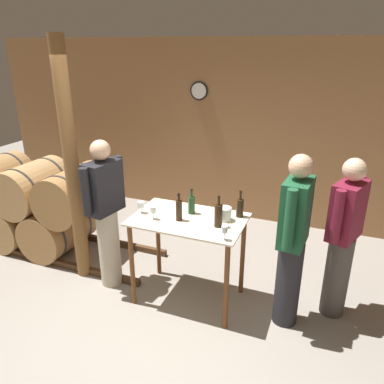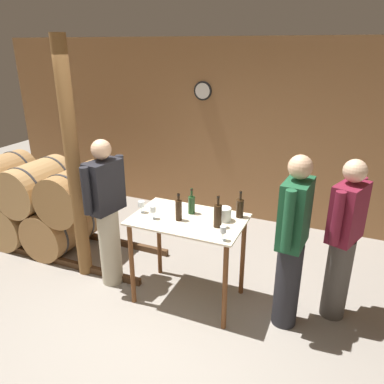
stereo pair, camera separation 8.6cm
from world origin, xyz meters
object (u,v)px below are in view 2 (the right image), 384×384
Objects in this scene: ice_bucket at (224,214)px; wine_glass_near_right at (223,230)px; wine_glass_near_left at (141,204)px; wooden_post at (73,166)px; wine_bottle_center at (218,215)px; person_visitor_with_scarf at (107,211)px; person_visitor_bearded at (344,239)px; wine_bottle_far_left at (179,210)px; person_host at (292,241)px; wine_bottle_right at (240,208)px; wine_glass_near_center at (153,210)px; wine_bottle_left at (192,204)px.

wine_glass_near_right is at bearing -73.06° from ice_bucket.
wooden_post is at bearing 178.52° from wine_glass_near_left.
wine_bottle_center is 1.28m from person_visitor_with_scarf.
wine_bottle_center is at bearing -161.28° from person_visitor_bearded.
wine_bottle_center is 1.22m from person_visitor_bearded.
person_host reaches higher than wine_bottle_far_left.
person_host reaches higher than wine_bottle_center.
wine_bottle_right is at bearing 158.40° from person_host.
wine_bottle_center is 0.16m from ice_bucket.
person_host is at bearing 6.47° from wine_glass_near_center.
wine_glass_near_right reaches higher than ice_bucket.
wine_glass_near_right is (0.13, -0.24, -0.02)m from wine_bottle_center.
wine_glass_near_right is 1.43m from person_visitor_with_scarf.
wine_bottle_center is at bearing 7.38° from wine_glass_near_center.
wine_bottle_left is at bearing 175.37° from ice_bucket.
person_visitor_with_scarf is 2.44m from person_visitor_bearded.
wine_glass_near_center is at bearing -165.30° from person_visitor_bearded.
wine_bottle_center is at bearing -95.60° from ice_bucket.
person_visitor_with_scarf is at bearing 171.01° from wine_glass_near_right.
wine_bottle_right is 0.17× the size of person_visitor_with_scarf.
wooden_post is 1.31m from wine_bottle_far_left.
wine_glass_near_center is (1.03, -0.11, -0.30)m from wooden_post.
wine_bottle_far_left is at bearing 15.70° from wine_glass_near_center.
wooden_post is 1.74m from ice_bucket.
person_visitor_bearded reaches higher than wine_glass_near_center.
wine_bottle_left is at bearing 74.65° from wine_bottle_far_left.
person_visitor_bearded is (1.00, 0.62, -0.18)m from wine_glass_near_right.
wine_bottle_far_left is 1.03× the size of wine_bottle_left.
wine_bottle_left is 0.95m from person_visitor_with_scarf.
wine_bottle_right is 0.19m from ice_bucket.
wine_bottle_right is (0.54, 0.31, -0.01)m from wine_bottle_far_left.
wine_bottle_far_left reaches higher than ice_bucket.
wine_bottle_center is 0.84m from wine_glass_near_left.
wine_glass_near_left is at bearing -159.28° from wine_bottle_left.
wooden_post reaches higher than wine_bottle_right.
person_visitor_bearded is (1.97, 0.38, -0.17)m from wine_glass_near_left.
wooden_post is 0.90m from wine_glass_near_left.
person_visitor_bearded is at bearing 5.24° from wine_bottle_right.
wooden_post is 2.88m from person_visitor_bearded.
wine_bottle_far_left is 0.40m from wine_bottle_center.
person_host reaches higher than wine_bottle_right.
wine_glass_near_left is at bearing -168.95° from person_visitor_bearded.
ice_bucket is 0.08× the size of person_visitor_bearded.
wine_bottle_far_left reaches higher than wine_glass_near_right.
wine_bottle_center is 2.29× the size of wine_glass_near_right.
wine_glass_near_left is 1.00m from wine_glass_near_right.
person_visitor_with_scarf is (-0.61, 0.07, -0.16)m from wine_glass_near_center.
wooden_post is at bearing -172.67° from person_visitor_bearded.
wine_bottle_left is at bearing 173.74° from person_host.
person_visitor_bearded is at bearing 7.70° from wine_bottle_left.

